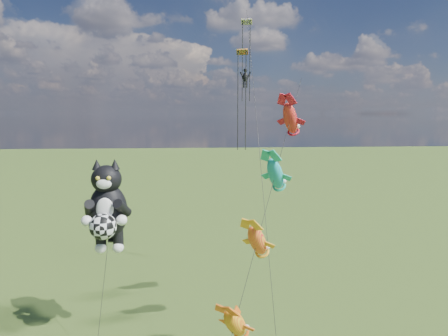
{
  "coord_description": "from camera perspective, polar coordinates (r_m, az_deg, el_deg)",
  "views": [
    {
      "loc": [
        7.14,
        -21.0,
        15.44
      ],
      "look_at": [
        9.36,
        8.23,
        11.19
      ],
      "focal_mm": 30.0,
      "sensor_mm": 36.0,
      "label": 1
    }
  ],
  "objects": [
    {
      "name": "cat_kite_rig",
      "position": [
        25.71,
        -17.39,
        -5.72
      ],
      "size": [
        2.87,
        4.34,
        12.54
      ],
      "rotation": [
        0.0,
        0.0,
        -0.17
      ],
      "color": "brown",
      "rests_on": "ground"
    },
    {
      "name": "fish_windsock_rig",
      "position": [
        22.04,
        6.52,
        -5.82
      ],
      "size": [
        8.24,
        13.79,
        17.99
      ],
      "rotation": [
        0.0,
        0.0,
        -0.21
      ],
      "color": "brown",
      "rests_on": "ground"
    },
    {
      "name": "parafoil_rig",
      "position": [
        34.16,
        3.34,
        13.61
      ],
      "size": [
        1.81,
        17.52,
        24.96
      ],
      "rotation": [
        0.0,
        0.0,
        0.08
      ],
      "color": "brown",
      "rests_on": "ground"
    }
  ]
}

